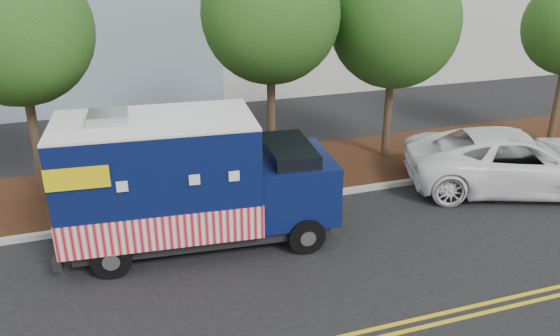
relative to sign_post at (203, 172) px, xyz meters
name	(u,v)px	position (x,y,z in m)	size (l,w,h in m)	color
ground	(252,232)	(0.93, -1.55, -1.20)	(120.00, 120.00, 0.00)	black
curb	(239,207)	(0.93, -0.15, -1.12)	(120.00, 0.18, 0.15)	#9E9E99
mulch_strip	(222,178)	(0.93, 1.95, -1.12)	(120.00, 4.00, 0.15)	black
tree_a	(16,31)	(-4.26, 2.03, 3.70)	(3.92, 3.92, 6.87)	#38281C
tree_b	(271,15)	(2.57, 1.95, 3.85)	(4.08, 4.08, 7.10)	#38281C
tree_c	(395,23)	(6.67, 1.96, 3.42)	(4.12, 4.12, 6.69)	#38281C
sign_post	(203,172)	(0.00, 0.00, 0.00)	(0.06, 0.06, 2.40)	#473828
food_truck	(184,185)	(-0.73, -1.53, 0.40)	(6.88, 3.06, 3.53)	black
white_car	(514,161)	(9.23, -1.35, -0.31)	(2.97, 6.43, 1.79)	white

